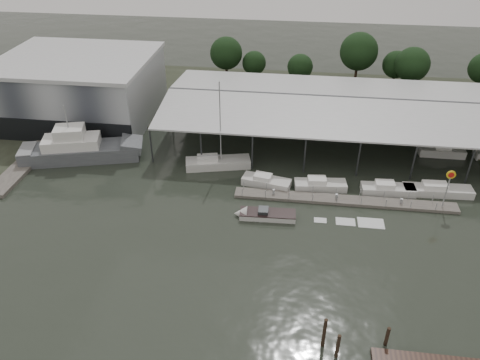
# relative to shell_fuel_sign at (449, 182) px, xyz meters

# --- Properties ---
(ground) EXTENTS (200.00, 200.00, 0.00)m
(ground) POSITION_rel_shell_fuel_sign_xyz_m (-27.00, -9.99, -3.93)
(ground) COLOR #252B23
(ground) RESTS_ON ground
(land_strip_far) EXTENTS (140.00, 30.00, 0.30)m
(land_strip_far) POSITION_rel_shell_fuel_sign_xyz_m (-27.00, 32.01, -3.83)
(land_strip_far) COLOR #373E2E
(land_strip_far) RESTS_ON ground
(land_strip_west) EXTENTS (20.00, 40.00, 0.30)m
(land_strip_west) POSITION_rel_shell_fuel_sign_xyz_m (-67.00, 20.01, -3.83)
(land_strip_west) COLOR #373E2E
(land_strip_west) RESTS_ON ground
(storage_warehouse) EXTENTS (24.50, 20.50, 10.50)m
(storage_warehouse) POSITION_rel_shell_fuel_sign_xyz_m (-55.00, 19.95, 1.36)
(storage_warehouse) COLOR #A0A5AA
(storage_warehouse) RESTS_ON ground
(covered_boat_shed) EXTENTS (58.24, 24.00, 6.96)m
(covered_boat_shed) POSITION_rel_shell_fuel_sign_xyz_m (-10.00, 18.01, 2.20)
(covered_boat_shed) COLOR silver
(covered_boat_shed) RESTS_ON ground
(trawler_dock) EXTENTS (3.00, 18.00, 0.50)m
(trawler_dock) POSITION_rel_shell_fuel_sign_xyz_m (-57.00, 4.01, -3.68)
(trawler_dock) COLOR slate
(trawler_dock) RESTS_ON ground
(floating_dock) EXTENTS (28.00, 2.00, 1.40)m
(floating_dock) POSITION_rel_shell_fuel_sign_xyz_m (-12.00, 0.01, -3.72)
(floating_dock) COLOR slate
(floating_dock) RESTS_ON ground
(shell_fuel_sign) EXTENTS (1.10, 0.18, 5.55)m
(shell_fuel_sign) POSITION_rel_shell_fuel_sign_xyz_m (0.00, 0.00, 0.00)
(shell_fuel_sign) COLOR #999C9F
(shell_fuel_sign) RESTS_ON ground
(grey_trawler) EXTENTS (17.88, 8.68, 8.84)m
(grey_trawler) POSITION_rel_shell_fuel_sign_xyz_m (-49.53, 6.15, -2.35)
(grey_trawler) COLOR #595D62
(grey_trawler) RESTS_ON ground
(white_sailboat) EXTENTS (9.47, 4.64, 12.98)m
(white_sailboat) POSITION_rel_shell_fuel_sign_xyz_m (-29.54, 6.42, -3.27)
(white_sailboat) COLOR silver
(white_sailboat) RESTS_ON ground
(speedboat_underway) EXTENTS (18.45, 2.87, 2.00)m
(speedboat_underway) POSITION_rel_shell_fuel_sign_xyz_m (-22.03, -4.62, -3.53)
(speedboat_underway) COLOR silver
(speedboat_underway) RESTS_ON ground
(moored_cruiser_0) EXTENTS (6.77, 3.49, 1.70)m
(moored_cruiser_0) POSITION_rel_shell_fuel_sign_xyz_m (-22.22, 2.48, -3.31)
(moored_cruiser_0) COLOR silver
(moored_cruiser_0) RESTS_ON ground
(moored_cruiser_1) EXTENTS (6.98, 2.89, 1.70)m
(moored_cruiser_1) POSITION_rel_shell_fuel_sign_xyz_m (-15.06, 2.59, -3.31)
(moored_cruiser_1) COLOR silver
(moored_cruiser_1) RESTS_ON ground
(moored_cruiser_2) EXTENTS (7.01, 2.58, 1.70)m
(moored_cruiser_2) POSITION_rel_shell_fuel_sign_xyz_m (-6.30, 2.70, -3.31)
(moored_cruiser_2) COLOR silver
(moored_cruiser_2) RESTS_ON ground
(moored_cruiser_3) EXTENTS (8.88, 2.61, 1.70)m
(moored_cruiser_3) POSITION_rel_shell_fuel_sign_xyz_m (0.06, 3.27, -3.31)
(moored_cruiser_3) COLOR silver
(moored_cruiser_3) RESTS_ON ground
(horizon_tree_line) EXTENTS (68.76, 10.28, 10.73)m
(horizon_tree_line) POSITION_rel_shell_fuel_sign_xyz_m (-3.22, 38.43, 1.98)
(horizon_tree_line) COLOR black
(horizon_tree_line) RESTS_ON ground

